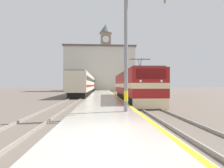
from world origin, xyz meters
TOP-DOWN VIEW (x-y plane):
  - ground_plane at (0.00, 30.00)m, footprint 200.00×200.00m
  - platform at (0.00, 25.00)m, footprint 3.94×140.00m
  - rail_track_near at (3.50, 25.00)m, footprint 2.83×140.00m
  - rail_track_far at (-3.67, 25.00)m, footprint 2.83×140.00m
  - locomotive_train at (3.50, 14.82)m, footprint 2.92×15.40m
  - passenger_train at (-3.67, 40.33)m, footprint 2.92×46.40m
  - catenary_mast at (1.30, 4.36)m, footprint 2.62×0.24m
  - clock_tower at (1.34, 57.53)m, footprint 4.57×4.57m
  - station_building at (-0.71, 48.19)m, footprint 21.50×7.05m

SIDE VIEW (x-z plane):
  - ground_plane at x=0.00m, z-range 0.00..0.00m
  - rail_track_near at x=3.50m, z-range -0.05..0.11m
  - rail_track_far at x=-3.67m, z-range -0.05..0.11m
  - platform at x=0.00m, z-range 0.00..0.39m
  - locomotive_train at x=3.50m, z-range -0.44..4.02m
  - passenger_train at x=-3.67m, z-range 0.15..4.12m
  - catenary_mast at x=1.30m, z-range 0.44..8.06m
  - station_building at x=-0.71m, z-range 0.03..13.69m
  - clock_tower at x=1.34m, z-range 0.76..24.66m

